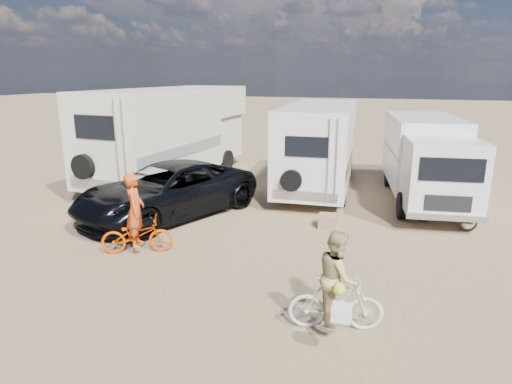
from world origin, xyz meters
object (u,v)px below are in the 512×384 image
(rv_main, at_px, (319,148))
(box_truck, at_px, (426,161))
(bike_man, at_px, (137,235))
(bike_parked, at_px, (445,211))
(rider_woman, at_px, (337,286))
(bike_woman, at_px, (336,303))
(rider_man, at_px, (136,217))
(dark_suv, at_px, (167,190))
(rv_left, at_px, (171,136))
(cooler, at_px, (185,211))
(crate, at_px, (327,221))

(rv_main, bearing_deg, box_truck, -11.60)
(bike_man, height_order, bike_parked, bike_parked)
(bike_parked, bearing_deg, rider_woman, -177.71)
(bike_man, bearing_deg, bike_woman, -135.34)
(box_truck, height_order, rider_man, box_truck)
(dark_suv, bearing_deg, bike_parked, 34.20)
(bike_man, bearing_deg, dark_suv, -10.90)
(bike_woman, bearing_deg, dark_suv, 38.31)
(rv_main, relative_size, rv_left, 0.79)
(rider_woman, xyz_separation_m, cooler, (-5.05, 4.57, -0.57))
(rider_man, height_order, rider_woman, rider_man)
(dark_suv, relative_size, bike_parked, 3.21)
(dark_suv, relative_size, bike_man, 3.40)
(rv_main, distance_m, dark_suv, 5.88)
(rv_main, xyz_separation_m, box_truck, (3.64, -0.54, -0.17))
(rv_main, xyz_separation_m, bike_man, (-3.08, -7.20, -1.10))
(dark_suv, bearing_deg, bike_woman, -15.68)
(box_truck, relative_size, rider_woman, 4.16)
(box_truck, bearing_deg, rv_main, 164.51)
(rv_left, xyz_separation_m, bike_man, (2.73, -6.88, -1.36))
(dark_suv, relative_size, rider_woman, 3.62)
(box_truck, relative_size, cooler, 12.18)
(dark_suv, relative_size, bike_woman, 3.57)
(bike_man, xyz_separation_m, bike_parked, (7.15, 4.20, 0.03))
(rv_main, distance_m, crate, 4.40)
(rv_main, bearing_deg, bike_parked, -39.55)
(rider_woman, bearing_deg, box_truck, -24.10)
(bike_parked, distance_m, crate, 3.28)
(rider_woman, relative_size, cooler, 2.93)
(bike_woman, distance_m, rider_woman, 0.31)
(rv_left, relative_size, bike_woman, 5.22)
(rv_left, distance_m, bike_man, 7.53)
(bike_woman, relative_size, rider_woman, 1.01)
(box_truck, xyz_separation_m, bike_man, (-6.72, -6.66, -0.93))
(dark_suv, height_order, bike_woman, dark_suv)
(rv_main, distance_m, rider_man, 7.86)
(rv_left, xyz_separation_m, rider_woman, (7.68, -8.74, -1.02))
(rider_man, distance_m, crate, 5.17)
(bike_man, xyz_separation_m, rider_woman, (4.95, -1.86, 0.34))
(rv_main, height_order, rv_left, rv_left)
(rv_main, height_order, bike_woman, rv_main)
(bike_man, height_order, cooler, bike_man)
(rv_main, xyz_separation_m, rider_man, (-3.08, -7.20, -0.66))
(box_truck, distance_m, cooler, 7.97)
(bike_woman, height_order, rider_man, rider_man)
(box_truck, bearing_deg, bike_parked, -87.05)
(box_truck, relative_size, rider_man, 3.69)
(bike_woman, relative_size, rider_man, 0.90)
(cooler, bearing_deg, rv_left, 131.39)
(cooler, bearing_deg, rv_main, 63.94)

